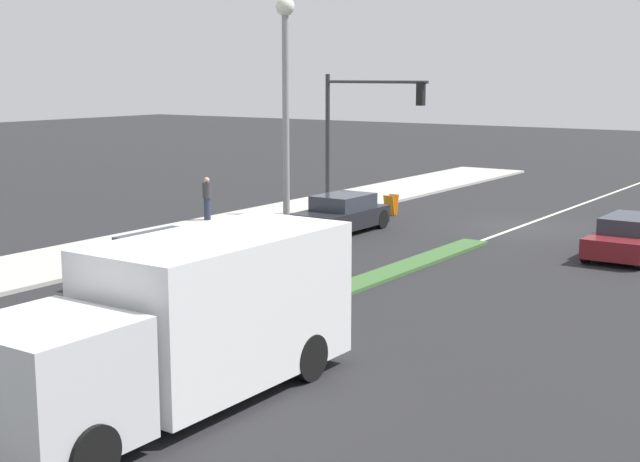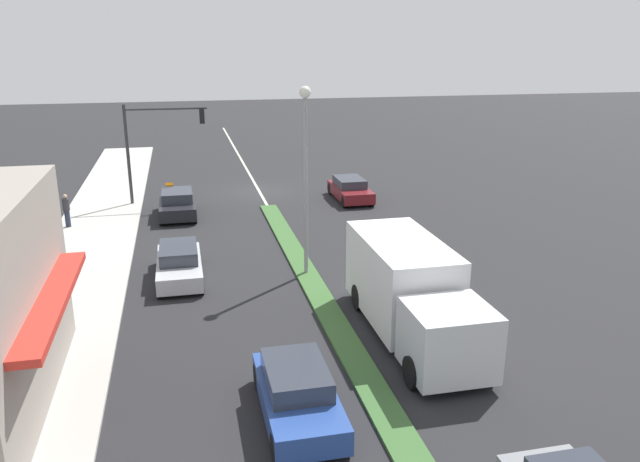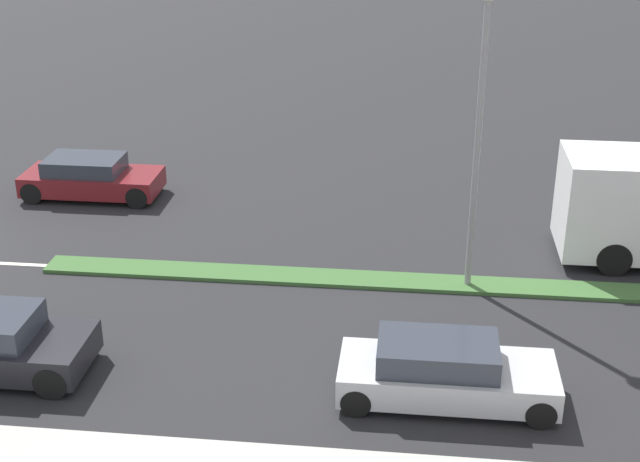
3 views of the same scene
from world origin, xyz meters
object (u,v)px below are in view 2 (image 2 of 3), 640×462
at_px(coupe_blue, 297,393).
at_px(sedan_maroon, 350,189).
at_px(warning_aframe_sign, 170,190).
at_px(street_lamp, 305,158).
at_px(traffic_signal_main, 153,137).
at_px(sedan_silver, 179,264).
at_px(sedan_dark, 178,204).
at_px(pedestrian, 67,210).
at_px(delivery_truck, 410,291).

bearing_deg(coupe_blue, sedan_maroon, -108.74).
height_order(warning_aframe_sign, coupe_blue, coupe_blue).
distance_m(street_lamp, sedan_maroon, 13.21).
bearing_deg(traffic_signal_main, sedan_silver, 95.22).
xyz_separation_m(traffic_signal_main, coupe_blue, (-3.92, 22.71, -3.25)).
bearing_deg(coupe_blue, sedan_dark, -81.95).
xyz_separation_m(pedestrian, sedan_silver, (-5.39, 8.14, -0.38)).
height_order(pedestrian, coupe_blue, pedestrian).
relative_size(street_lamp, sedan_dark, 1.83).
relative_size(traffic_signal_main, coupe_blue, 1.37).
distance_m(sedan_dark, coupe_blue, 20.00).
relative_size(warning_aframe_sign, delivery_truck, 0.11).
height_order(traffic_signal_main, sedan_maroon, traffic_signal_main).
relative_size(warning_aframe_sign, sedan_dark, 0.21).
bearing_deg(pedestrian, sedan_dark, -166.85).
distance_m(street_lamp, warning_aframe_sign, 16.11).
relative_size(street_lamp, sedan_silver, 1.71).
distance_m(warning_aframe_sign, sedan_maroon, 10.88).
relative_size(sedan_maroon, coupe_blue, 1.03).
distance_m(sedan_silver, coupe_blue, 10.77).
xyz_separation_m(delivery_truck, coupe_blue, (4.40, 3.83, -0.82)).
distance_m(warning_aframe_sign, delivery_truck, 21.82).
relative_size(pedestrian, sedan_silver, 0.39).
height_order(traffic_signal_main, street_lamp, street_lamp).
bearing_deg(coupe_blue, street_lamp, -102.75).
bearing_deg(traffic_signal_main, sedan_maroon, 172.39).
xyz_separation_m(sedan_silver, coupe_blue, (-2.80, 10.40, 0.03)).
height_order(delivery_truck, coupe_blue, delivery_truck).
bearing_deg(sedan_maroon, sedan_dark, 8.08).
bearing_deg(pedestrian, traffic_signal_main, -135.69).
relative_size(pedestrian, delivery_truck, 0.22).
bearing_deg(pedestrian, sedan_maroon, -170.13).
distance_m(traffic_signal_main, sedan_silver, 12.79).
bearing_deg(street_lamp, coupe_blue, 77.25).
bearing_deg(sedan_maroon, street_lamp, 66.50).
bearing_deg(pedestrian, delivery_truck, 130.57).
xyz_separation_m(street_lamp, coupe_blue, (2.20, 9.72, -4.12)).
relative_size(warning_aframe_sign, sedan_silver, 0.19).
height_order(delivery_truck, sedan_dark, delivery_truck).
bearing_deg(sedan_maroon, warning_aframe_sign, -16.14).
xyz_separation_m(delivery_truck, sedan_maroon, (-2.80, -17.39, -0.84)).
distance_m(warning_aframe_sign, sedan_silver, 13.85).
height_order(street_lamp, sedan_dark, street_lamp).
bearing_deg(sedan_dark, sedan_silver, 90.00).
relative_size(delivery_truck, sedan_maroon, 1.78).
bearing_deg(street_lamp, warning_aframe_sign, -69.43).
bearing_deg(street_lamp, sedan_silver, -7.73).
height_order(warning_aframe_sign, sedan_silver, sedan_silver).
distance_m(street_lamp, sedan_silver, 6.54).
bearing_deg(coupe_blue, pedestrian, -66.16).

